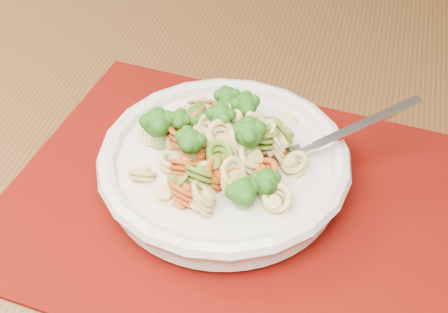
{
  "coord_description": "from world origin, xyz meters",
  "views": [
    {
      "loc": [
        0.31,
        -0.23,
        1.24
      ],
      "look_at": [
        0.33,
        0.21,
        0.82
      ],
      "focal_mm": 50.0,
      "sensor_mm": 36.0,
      "label": 1
    }
  ],
  "objects": [
    {
      "name": "pasta_bowl",
      "position": [
        0.33,
        0.21,
        0.81
      ],
      "size": [
        0.25,
        0.25,
        0.05
      ],
      "color": "beige",
      "rests_on": "placemat"
    },
    {
      "name": "pasta_broccoli_heap",
      "position": [
        0.33,
        0.21,
        0.82
      ],
      "size": [
        0.21,
        0.21,
        0.06
      ],
      "primitive_type": null,
      "color": "tan",
      "rests_on": "pasta_bowl"
    },
    {
      "name": "fork",
      "position": [
        0.39,
        0.2,
        0.82
      ],
      "size": [
        0.18,
        0.06,
        0.08
      ],
      "primitive_type": null,
      "rotation": [
        0.0,
        -0.35,
        0.22
      ],
      "color": "silver",
      "rests_on": "pasta_bowl"
    },
    {
      "name": "placemat",
      "position": [
        0.34,
        0.18,
        0.78
      ],
      "size": [
        0.55,
        0.5,
        0.0
      ],
      "primitive_type": "cube",
      "rotation": [
        0.0,
        0.0,
        -0.4
      ],
      "color": "#590803",
      "rests_on": "dining_table"
    },
    {
      "name": "dining_table",
      "position": [
        0.41,
        0.23,
        0.67
      ],
      "size": [
        1.61,
        1.28,
        0.78
      ],
      "rotation": [
        0.0,
        0.0,
        -0.3
      ],
      "color": "#523417",
      "rests_on": "ground"
    }
  ]
}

